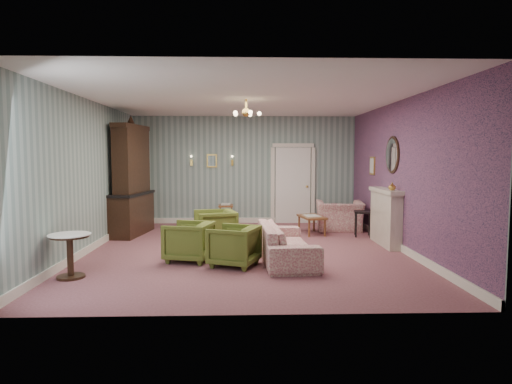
{
  "coord_description": "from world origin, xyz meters",
  "views": [
    {
      "loc": [
        -0.07,
        -8.37,
        1.82
      ],
      "look_at": [
        0.2,
        0.4,
        1.1
      ],
      "focal_mm": 30.6,
      "sensor_mm": 36.0,
      "label": 1
    }
  ],
  "objects_px": {
    "fireplace": "(386,217)",
    "wingback_chair": "(340,211)",
    "dresser": "(131,177)",
    "side_table_black": "(363,224)",
    "sofa_chintz": "(286,236)",
    "pedestal_table": "(70,256)",
    "olive_chair_a": "(234,244)",
    "olive_chair_b": "(189,239)",
    "olive_chair_c": "(215,226)",
    "coffee_table": "(312,225)"
  },
  "relations": [
    {
      "from": "olive_chair_a",
      "to": "sofa_chintz",
      "type": "distance_m",
      "value": 0.98
    },
    {
      "from": "olive_chair_c",
      "to": "wingback_chair",
      "type": "xyz_separation_m",
      "value": [
        2.95,
        1.72,
        0.08
      ]
    },
    {
      "from": "dresser",
      "to": "side_table_black",
      "type": "distance_m",
      "value": 5.42
    },
    {
      "from": "wingback_chair",
      "to": "olive_chair_c",
      "type": "bearing_deg",
      "value": 36.81
    },
    {
      "from": "sofa_chintz",
      "to": "dresser",
      "type": "distance_m",
      "value": 4.36
    },
    {
      "from": "pedestal_table",
      "to": "wingback_chair",
      "type": "bearing_deg",
      "value": 39.41
    },
    {
      "from": "dresser",
      "to": "pedestal_table",
      "type": "relative_size",
      "value": 4.02
    },
    {
      "from": "olive_chair_c",
      "to": "sofa_chintz",
      "type": "relative_size",
      "value": 0.37
    },
    {
      "from": "sofa_chintz",
      "to": "wingback_chair",
      "type": "bearing_deg",
      "value": -31.13
    },
    {
      "from": "pedestal_table",
      "to": "sofa_chintz",
      "type": "bearing_deg",
      "value": 17.01
    },
    {
      "from": "dresser",
      "to": "fireplace",
      "type": "xyz_separation_m",
      "value": [
        5.51,
        -1.39,
        -0.77
      ]
    },
    {
      "from": "dresser",
      "to": "coffee_table",
      "type": "distance_m",
      "value": 4.35
    },
    {
      "from": "coffee_table",
      "to": "pedestal_table",
      "type": "relative_size",
      "value": 1.27
    },
    {
      "from": "olive_chair_b",
      "to": "dresser",
      "type": "bearing_deg",
      "value": -134.15
    },
    {
      "from": "sofa_chintz",
      "to": "side_table_black",
      "type": "distance_m",
      "value": 2.94
    },
    {
      "from": "dresser",
      "to": "side_table_black",
      "type": "height_order",
      "value": "dresser"
    },
    {
      "from": "olive_chair_c",
      "to": "side_table_black",
      "type": "height_order",
      "value": "olive_chair_c"
    },
    {
      "from": "olive_chair_a",
      "to": "side_table_black",
      "type": "relative_size",
      "value": 1.28
    },
    {
      "from": "sofa_chintz",
      "to": "wingback_chair",
      "type": "relative_size",
      "value": 1.95
    },
    {
      "from": "olive_chair_a",
      "to": "wingback_chair",
      "type": "distance_m",
      "value": 4.26
    },
    {
      "from": "wingback_chair",
      "to": "pedestal_table",
      "type": "height_order",
      "value": "wingback_chair"
    },
    {
      "from": "coffee_table",
      "to": "fireplace",
      "type": "bearing_deg",
      "value": -44.71
    },
    {
      "from": "dresser",
      "to": "fireplace",
      "type": "distance_m",
      "value": 5.73
    },
    {
      "from": "olive_chair_a",
      "to": "dresser",
      "type": "height_order",
      "value": "dresser"
    },
    {
      "from": "sofa_chintz",
      "to": "coffee_table",
      "type": "height_order",
      "value": "sofa_chintz"
    },
    {
      "from": "olive_chair_c",
      "to": "pedestal_table",
      "type": "height_order",
      "value": "olive_chair_c"
    },
    {
      "from": "coffee_table",
      "to": "side_table_black",
      "type": "relative_size",
      "value": 1.46
    },
    {
      "from": "dresser",
      "to": "olive_chair_b",
      "type": "bearing_deg",
      "value": -50.54
    },
    {
      "from": "coffee_table",
      "to": "sofa_chintz",
      "type": "bearing_deg",
      "value": -108.55
    },
    {
      "from": "olive_chair_b",
      "to": "pedestal_table",
      "type": "relative_size",
      "value": 1.13
    },
    {
      "from": "side_table_black",
      "to": "coffee_table",
      "type": "bearing_deg",
      "value": 161.03
    },
    {
      "from": "fireplace",
      "to": "dresser",
      "type": "bearing_deg",
      "value": 165.86
    },
    {
      "from": "sofa_chintz",
      "to": "fireplace",
      "type": "relative_size",
      "value": 1.53
    },
    {
      "from": "side_table_black",
      "to": "wingback_chair",
      "type": "bearing_deg",
      "value": 111.05
    },
    {
      "from": "fireplace",
      "to": "side_table_black",
      "type": "bearing_deg",
      "value": 102.83
    },
    {
      "from": "olive_chair_a",
      "to": "dresser",
      "type": "bearing_deg",
      "value": -119.71
    },
    {
      "from": "fireplace",
      "to": "wingback_chair",
      "type": "bearing_deg",
      "value": 106.93
    },
    {
      "from": "side_table_black",
      "to": "olive_chair_b",
      "type": "bearing_deg",
      "value": -149.2
    },
    {
      "from": "sofa_chintz",
      "to": "dresser",
      "type": "xyz_separation_m",
      "value": [
        -3.34,
        2.65,
        0.93
      ]
    },
    {
      "from": "fireplace",
      "to": "side_table_black",
      "type": "xyz_separation_m",
      "value": [
        -0.21,
        0.92,
        -0.29
      ]
    },
    {
      "from": "olive_chair_b",
      "to": "wingback_chair",
      "type": "distance_m",
      "value": 4.51
    },
    {
      "from": "olive_chair_c",
      "to": "fireplace",
      "type": "height_order",
      "value": "fireplace"
    },
    {
      "from": "sofa_chintz",
      "to": "pedestal_table",
      "type": "xyz_separation_m",
      "value": [
        -3.34,
        -1.02,
        -0.08
      ]
    },
    {
      "from": "coffee_table",
      "to": "side_table_black",
      "type": "height_order",
      "value": "side_table_black"
    },
    {
      "from": "olive_chair_b",
      "to": "pedestal_table",
      "type": "xyz_separation_m",
      "value": [
        -1.64,
        -1.02,
        -0.04
      ]
    },
    {
      "from": "dresser",
      "to": "coffee_table",
      "type": "height_order",
      "value": "dresser"
    },
    {
      "from": "olive_chair_a",
      "to": "pedestal_table",
      "type": "height_order",
      "value": "olive_chair_a"
    },
    {
      "from": "side_table_black",
      "to": "pedestal_table",
      "type": "xyz_separation_m",
      "value": [
        -5.3,
        -3.2,
        0.04
      ]
    },
    {
      "from": "pedestal_table",
      "to": "olive_chair_c",
      "type": "bearing_deg",
      "value": 49.45
    },
    {
      "from": "sofa_chintz",
      "to": "pedestal_table",
      "type": "height_order",
      "value": "sofa_chintz"
    }
  ]
}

